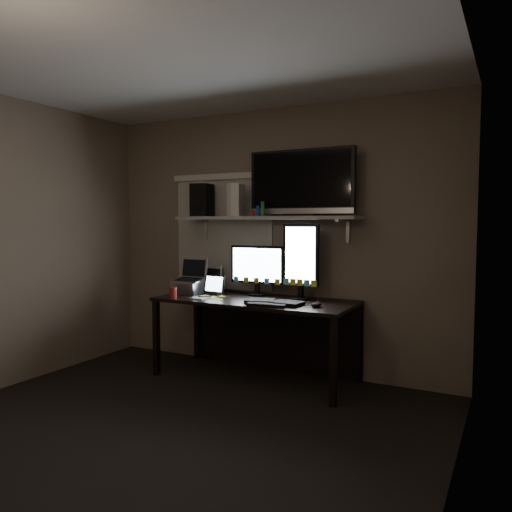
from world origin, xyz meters
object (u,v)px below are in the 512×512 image
Objects in this scene: monitor_landscape at (257,270)px; cup at (173,293)px; keyboard at (274,302)px; game_console at (238,200)px; mouse at (316,305)px; speaker at (202,200)px; monitor_portrait at (301,261)px; tablet at (215,285)px; desk at (261,316)px; tv at (301,183)px; laptop at (188,277)px.

cup is (-0.61, -0.50, -0.19)m from monitor_landscape.
game_console is at bearing 141.74° from keyboard.
mouse is at bearing 6.81° from cup.
monitor_landscape is at bearing -7.73° from speaker.
tablet is at bearing -164.99° from monitor_portrait.
desk is 0.65m from monitor_portrait.
tv reaches higher than cup.
speaker is at bearing 150.48° from tablet.
tablet is at bearing 4.47° from laptop.
laptop is 0.32m from cup.
desk is 0.72m from mouse.
speaker is (-1.33, 0.33, 0.89)m from mouse.
keyboard is 1.02m from laptop.
tv is (-0.02, 0.06, 0.70)m from monitor_portrait.
monitor_portrait reaches higher than laptop.
laptop is at bearing 164.56° from keyboard.
tv is 0.65m from game_console.
tablet is (-0.36, -0.18, -0.14)m from monitor_landscape.
monitor_landscape is at bearing -175.94° from tv.
keyboard is 1.68× the size of game_console.
keyboard is 1.36m from speaker.
monitor_portrait is at bearing -4.05° from monitor_landscape.
monitor_portrait is 0.49m from keyboard.
speaker is at bearing 173.98° from desk.
monitor_landscape is at bearing 39.59° from cup.
keyboard is at bearing -29.37° from speaker.
monitor_portrait is 1.13m from laptop.
cup reaches higher than desk.
tablet reaches higher than mouse.
monitor_landscape is 5.52× the size of cup.
speaker reaches higher than cup.
tablet is (-1.08, 0.16, 0.08)m from mouse.
keyboard is at bearing -11.05° from tablet.
monitor_landscape is (-0.08, 0.08, 0.42)m from desk.
speaker reaches higher than desk.
desk is 8.07× the size of tablet.
monitor_landscape is at bearing 16.62° from laptop.
monitor_portrait is 2.16× the size of speaker.
mouse is 0.11× the size of tv.
mouse is (0.64, -0.26, 0.20)m from desk.
desk is at bearing -167.42° from monitor_portrait.
game_console reaches higher than desk.
desk is 0.53m from tablet.
monitor_portrait is at bearing 66.13° from keyboard.
tv reaches higher than monitor_portrait.
tv reaches higher than speaker.
monitor_landscape is 0.83m from mouse.
tablet is (-0.71, 0.19, 0.08)m from keyboard.
mouse is (0.27, -0.31, -0.33)m from monitor_portrait.
laptop is (-1.37, 0.14, 0.15)m from mouse.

